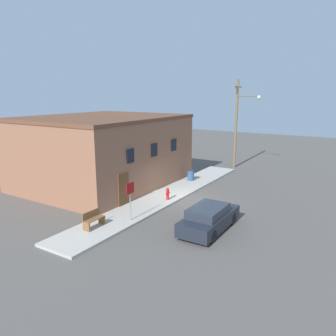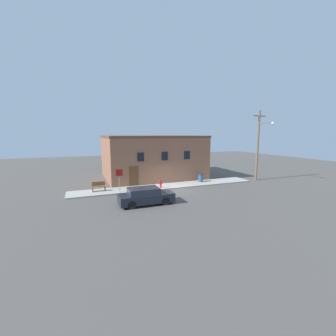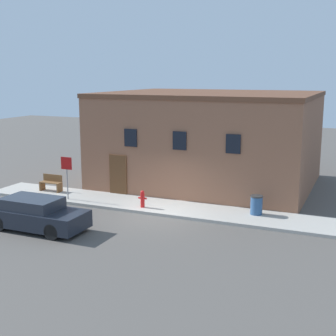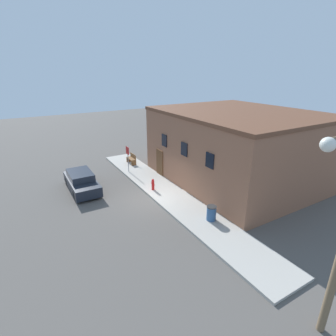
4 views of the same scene
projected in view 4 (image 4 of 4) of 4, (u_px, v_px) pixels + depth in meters
ground_plane at (152, 199)px, 17.46m from camera, size 80.00×80.00×0.00m
sidewalk at (168, 194)px, 18.01m from camera, size 19.59×2.45×0.14m
brick_building at (237, 146)px, 19.81m from camera, size 11.58×9.59×5.30m
fire_hydrant at (153, 184)px, 18.36m from camera, size 0.41×0.20×0.82m
stop_sign at (128, 155)px, 21.23m from camera, size 0.62×0.06×2.14m
bench at (132, 159)px, 23.56m from camera, size 1.21×0.44×0.88m
trash_bin at (211, 213)px, 14.65m from camera, size 0.56×0.56×0.86m
parked_car at (82, 182)px, 18.57m from camera, size 4.27×1.73×1.34m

